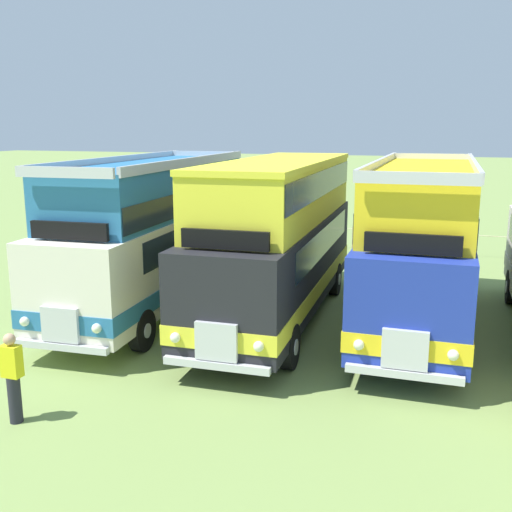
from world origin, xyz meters
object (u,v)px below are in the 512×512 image
at_px(bus_first_in_row, 156,230).
at_px(marshal_person, 13,377).
at_px(bus_second_in_row, 279,234).
at_px(bus_third_in_row, 421,241).

height_order(bus_first_in_row, marshal_person, bus_first_in_row).
bearing_deg(bus_first_in_row, bus_second_in_row, -0.02).
xyz_separation_m(bus_first_in_row, bus_third_in_row, (7.59, 0.71, -0.00)).
relative_size(bus_third_in_row, marshal_person, 5.72).
height_order(bus_first_in_row, bus_second_in_row, bus_first_in_row).
bearing_deg(bus_third_in_row, marshal_person, -129.44).
bearing_deg(marshal_person, bus_second_in_row, 68.73).
xyz_separation_m(bus_first_in_row, marshal_person, (0.91, -7.42, -1.47)).
relative_size(bus_first_in_row, bus_second_in_row, 1.03).
bearing_deg(marshal_person, bus_first_in_row, 96.99).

